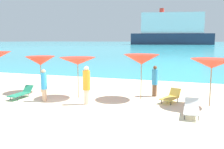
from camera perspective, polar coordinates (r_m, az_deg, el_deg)
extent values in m
cube|color=beige|center=(20.27, 2.02, -1.29)|extent=(50.00, 100.00, 0.30)
cube|color=#38B7CC|center=(239.03, 17.40, 6.91)|extent=(650.00, 440.00, 0.02)
cylinder|color=#9E7F59|center=(15.27, -16.16, -0.23)|extent=(0.05, 0.05, 2.04)
cone|color=red|center=(15.18, -16.29, 3.10)|extent=(1.90, 1.90, 0.52)
sphere|color=#9E7F59|center=(15.16, -16.31, 3.70)|extent=(0.07, 0.07, 0.07)
cylinder|color=#9E7F59|center=(13.38, -7.88, -0.97)|extent=(0.05, 0.05, 2.11)
cone|color=red|center=(13.27, -7.96, 3.11)|extent=(2.09, 2.09, 0.39)
sphere|color=#9E7F59|center=(13.26, -7.97, 3.66)|extent=(0.07, 0.07, 0.07)
cylinder|color=#9E7F59|center=(13.06, 6.78, -0.85)|extent=(0.05, 0.05, 2.25)
cone|color=red|center=(12.94, 6.85, 3.51)|extent=(1.87, 1.87, 0.52)
sphere|color=#9E7F59|center=(12.93, 6.87, 4.22)|extent=(0.07, 0.07, 0.07)
cylinder|color=#9E7F59|center=(12.49, 21.91, -2.03)|extent=(0.05, 0.05, 2.15)
cone|color=red|center=(12.37, 22.15, 2.36)|extent=(1.98, 1.98, 0.45)
sphere|color=#9E7F59|center=(12.36, 22.18, 3.02)|extent=(0.07, 0.07, 0.07)
cube|color=white|center=(10.59, 17.97, -8.12)|extent=(0.62, 1.14, 0.05)
cube|color=white|center=(11.22, 18.02, -6.22)|extent=(0.58, 0.33, 0.40)
cylinder|color=#333338|center=(10.29, 16.47, -9.34)|extent=(0.04, 0.04, 0.23)
cylinder|color=#333338|center=(10.29, 19.39, -9.46)|extent=(0.04, 0.04, 0.23)
cylinder|color=#333338|center=(11.05, 16.59, -8.14)|extent=(0.04, 0.04, 0.23)
cylinder|color=#333338|center=(11.05, 19.30, -8.25)|extent=(0.04, 0.04, 0.23)
cube|color=#D8BF4C|center=(12.63, 13.14, -5.40)|extent=(0.92, 1.20, 0.05)
cube|color=#D8BF4C|center=(13.17, 14.42, -4.02)|extent=(0.62, 0.46, 0.42)
cylinder|color=#333338|center=(12.49, 11.43, -6.13)|extent=(0.04, 0.04, 0.22)
cylinder|color=#333338|center=(12.28, 13.50, -6.44)|extent=(0.04, 0.04, 0.22)
cylinder|color=#333338|center=(13.14, 12.95, -5.48)|extent=(0.04, 0.04, 0.22)
cylinder|color=#333338|center=(12.93, 14.94, -5.76)|extent=(0.04, 0.04, 0.22)
cube|color=#268C66|center=(14.08, -20.80, -4.36)|extent=(0.54, 1.24, 0.05)
cube|color=#268C66|center=(14.64, -18.88, -3.12)|extent=(0.51, 0.36, 0.38)
cylinder|color=#333338|center=(13.96, -22.52, -5.10)|extent=(0.04, 0.04, 0.21)
cylinder|color=#333338|center=(13.67, -21.10, -5.29)|extent=(0.04, 0.04, 0.21)
cylinder|color=#333338|center=(14.60, -20.27, -4.43)|extent=(0.04, 0.04, 0.21)
cylinder|color=#333338|center=(14.32, -18.87, -4.60)|extent=(0.04, 0.04, 0.21)
cylinder|color=beige|center=(12.12, -5.89, -5.22)|extent=(0.26, 0.26, 0.72)
cylinder|color=orange|center=(11.95, -5.95, -1.33)|extent=(0.35, 0.35, 0.94)
sphere|color=beige|center=(11.87, -5.99, 1.42)|extent=(0.24, 0.24, 0.24)
cylinder|color=brown|center=(13.97, 9.84, -3.65)|extent=(0.25, 0.25, 0.66)
cylinder|color=#3399D8|center=(13.84, 9.91, -0.57)|extent=(0.33, 0.33, 0.86)
sphere|color=brown|center=(13.77, 9.97, 1.60)|extent=(0.21, 0.21, 0.21)
cylinder|color=#DBAA84|center=(13.13, -15.42, -4.63)|extent=(0.22, 0.22, 0.64)
cylinder|color=#3399D8|center=(12.99, -15.54, -1.47)|extent=(0.30, 0.30, 0.83)
sphere|color=#DBAA84|center=(12.92, -15.62, 0.76)|extent=(0.21, 0.21, 0.21)
cube|color=#262D47|center=(174.62, 13.58, 8.00)|extent=(55.70, 20.08, 7.46)
cube|color=white|center=(174.98, 13.69, 11.50)|extent=(41.90, 15.66, 13.89)
cylinder|color=red|center=(175.04, 11.48, 14.34)|extent=(3.07, 3.07, 3.00)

